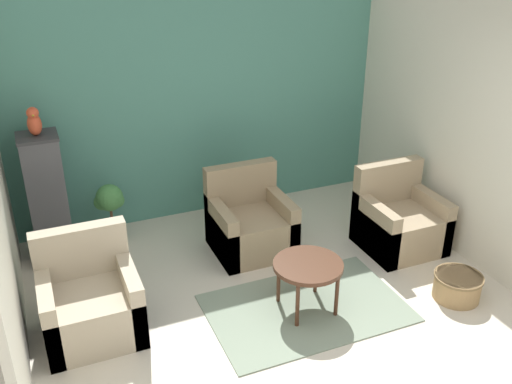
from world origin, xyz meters
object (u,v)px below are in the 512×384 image
armchair_middle (250,225)px  potted_plant (110,208)px  birdcage (48,200)px  armchair_left (90,303)px  wicker_basket (457,285)px  coffee_table (308,268)px  parrot (34,122)px  armchair_right (399,222)px

armchair_middle → potted_plant: 1.50m
birdcage → armchair_left: bearing=-83.0°
armchair_middle → wicker_basket: bearing=-47.3°
birdcage → wicker_basket: 4.06m
birdcage → coffee_table: bearing=-42.9°
coffee_table → potted_plant: 2.32m
potted_plant → parrot: bearing=-179.0°
armchair_right → parrot: (-3.40, 1.24, 1.17)m
armchair_middle → coffee_table: bearing=-86.5°
coffee_table → armchair_left: (-1.82, 0.43, -0.14)m
coffee_table → birdcage: size_ratio=0.47×
armchair_right → birdcage: birdcage is taller
coffee_table → birdcage: 2.73m
armchair_left → wicker_basket: bearing=-14.4°
armchair_middle → potted_plant: (-1.32, 0.69, 0.13)m
birdcage → potted_plant: size_ratio=1.94×
armchair_left → armchair_middle: bearing=22.9°
coffee_table → potted_plant: size_ratio=0.90×
wicker_basket → parrot: bearing=146.3°
coffee_table → birdcage: bearing=137.1°
armchair_left → parrot: 1.85m
armchair_left → armchair_right: same height
armchair_right → armchair_middle: bearing=159.4°
armchair_right → armchair_middle: same height
potted_plant → wicker_basket: (2.75, -2.25, -0.29)m
coffee_table → parrot: bearing=137.1°
armchair_middle → wicker_basket: 2.12m
wicker_basket → armchair_middle: bearing=132.7°
parrot → wicker_basket: size_ratio=0.65×
coffee_table → wicker_basket: 1.45m
armchair_left → armchair_middle: same height
parrot → wicker_basket: 4.25m
potted_plant → wicker_basket: bearing=-39.3°
coffee_table → parrot: (-1.99, 1.85, 1.03)m
birdcage → parrot: size_ratio=4.62×
armchair_left → armchair_right: size_ratio=1.00×
birdcage → parrot: (0.00, 0.00, 0.82)m
armchair_left → parrot: (-0.17, 1.42, 1.17)m
birdcage → armchair_right: bearing=-20.0°
armchair_left → potted_plant: size_ratio=1.28×
birdcage → potted_plant: bearing=1.2°
armchair_middle → wicker_basket: armchair_middle is taller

